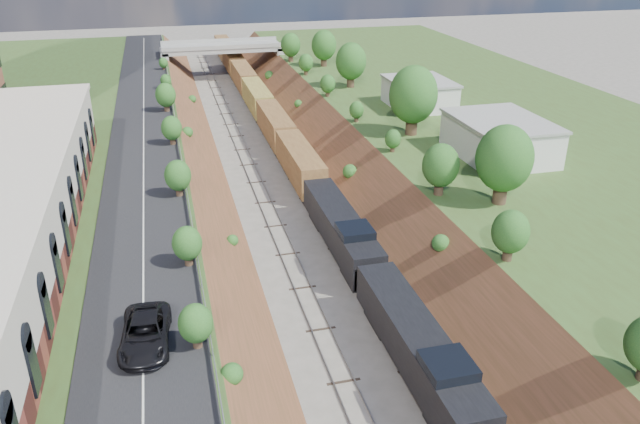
# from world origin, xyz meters

# --- Properties ---
(platform_right) EXTENTS (44.00, 180.00, 5.00)m
(platform_right) POSITION_xyz_m (33.00, 60.00, 2.50)
(platform_right) COLOR #3B5021
(platform_right) RESTS_ON ground
(embankment_left) EXTENTS (10.00, 180.00, 10.00)m
(embankment_left) POSITION_xyz_m (-11.00, 60.00, 0.00)
(embankment_left) COLOR brown
(embankment_left) RESTS_ON ground
(embankment_right) EXTENTS (10.00, 180.00, 10.00)m
(embankment_right) POSITION_xyz_m (11.00, 60.00, 0.00)
(embankment_right) COLOR brown
(embankment_right) RESTS_ON ground
(rail_left_track) EXTENTS (1.58, 180.00, 0.18)m
(rail_left_track) POSITION_xyz_m (-2.60, 60.00, 0.09)
(rail_left_track) COLOR gray
(rail_left_track) RESTS_ON ground
(rail_right_track) EXTENTS (1.58, 180.00, 0.18)m
(rail_right_track) POSITION_xyz_m (2.60, 60.00, 0.09)
(rail_right_track) COLOR gray
(rail_right_track) RESTS_ON ground
(road) EXTENTS (8.00, 180.00, 0.10)m
(road) POSITION_xyz_m (-15.50, 60.00, 5.05)
(road) COLOR black
(road) RESTS_ON platform_left
(guardrail) EXTENTS (0.10, 171.00, 0.70)m
(guardrail) POSITION_xyz_m (-11.40, 59.80, 5.55)
(guardrail) COLOR #99999E
(guardrail) RESTS_ON platform_left
(overpass) EXTENTS (24.50, 8.30, 7.40)m
(overpass) POSITION_xyz_m (0.00, 122.00, 4.92)
(overpass) COLOR gray
(overpass) RESTS_ON ground
(white_building_near) EXTENTS (9.00, 12.00, 4.00)m
(white_building_near) POSITION_xyz_m (23.50, 52.00, 7.00)
(white_building_near) COLOR silver
(white_building_near) RESTS_ON platform_right
(white_building_far) EXTENTS (8.00, 10.00, 3.60)m
(white_building_far) POSITION_xyz_m (23.00, 74.00, 6.80)
(white_building_far) COLOR silver
(white_building_far) RESTS_ON platform_right
(tree_right_large) EXTENTS (5.25, 5.25, 7.61)m
(tree_right_large) POSITION_xyz_m (17.00, 40.00, 9.38)
(tree_right_large) COLOR #473323
(tree_right_large) RESTS_ON platform_right
(tree_left_crest) EXTENTS (2.45, 2.45, 3.55)m
(tree_left_crest) POSITION_xyz_m (-11.80, 20.00, 7.04)
(tree_left_crest) COLOR #473323
(tree_left_crest) RESTS_ON platform_left
(freight_train) EXTENTS (3.04, 154.81, 4.55)m
(freight_train) POSITION_xyz_m (2.60, 76.50, 2.60)
(freight_train) COLOR black
(freight_train) RESTS_ON ground
(suv) EXTENTS (3.36, 6.50, 1.75)m
(suv) POSITION_xyz_m (-15.28, 25.51, 5.98)
(suv) COLOR black
(suv) RESTS_ON road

